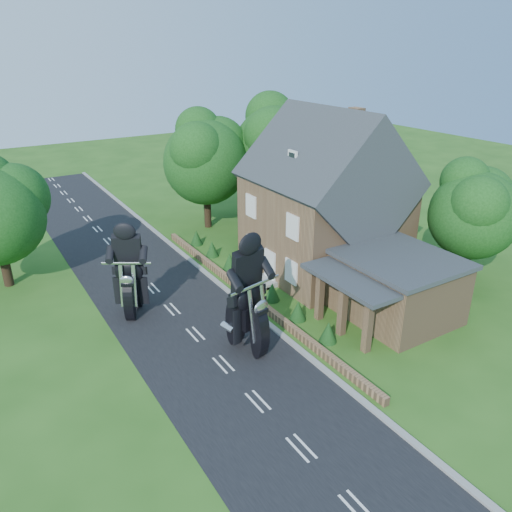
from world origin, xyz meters
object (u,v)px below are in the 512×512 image
house (325,204)px  motorcycle_follow (133,301)px  motorcycle_lead (248,333)px  annex (395,286)px  garden_wall (248,294)px

house → motorcycle_follow: (-12.41, 0.66, -3.55)m
house → motorcycle_lead: 11.05m
annex → motorcycle_follow: annex is taller
garden_wall → motorcycle_follow: (-6.22, 1.66, 0.59)m
house → annex: 7.30m
garden_wall → motorcycle_lead: motorcycle_lead is taller
house → motorcycle_lead: bearing=-148.2°
annex → motorcycle_follow: size_ratio=4.14×
motorcycle_follow → house: bearing=-151.5°
motorcycle_lead → annex: bearing=159.6°
garden_wall → annex: (5.57, -5.80, 1.57)m
annex → motorcycle_lead: bearing=171.4°
house → motorcycle_lead: house is taller
garden_wall → house: size_ratio=2.15×
garden_wall → motorcycle_follow: motorcycle_follow is taller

